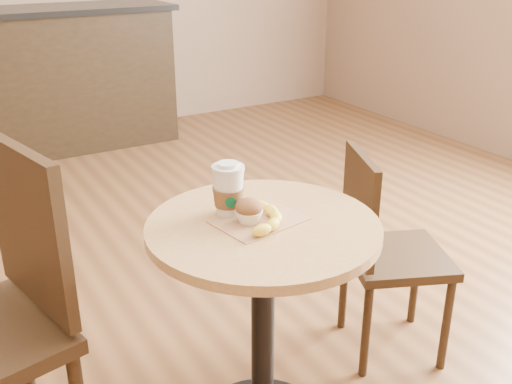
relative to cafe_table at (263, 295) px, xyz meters
The scene contains 7 objects.
cafe_table is the anchor object (origin of this frame).
chair_right 0.63m from the cafe_table, 13.61° to the left, with size 0.46×0.46×0.80m.
service_counter 3.29m from the cafe_table, 91.41° to the left, with size 2.30×0.65×1.04m.
kraft_bag 0.24m from the cafe_table, 96.96° to the left, with size 0.24×0.18×0.00m, color #A2734E.
coffee_cup 0.32m from the cafe_table, 116.71° to the left, with size 0.09×0.10×0.16m.
muffin 0.27m from the cafe_table, 146.26° to the left, with size 0.08×0.08×0.07m.
banana 0.25m from the cafe_table, 96.44° to the left, with size 0.15×0.23×0.03m, color yellow, non-canonical shape.
Camera 1 is at (-0.70, -1.39, 1.48)m, focal length 42.00 mm.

